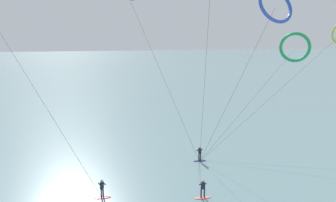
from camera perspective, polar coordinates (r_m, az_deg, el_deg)
name	(u,v)px	position (r m, az deg, el deg)	size (l,w,h in m)	color
sea_water	(132,69)	(112.50, -6.73, 5.90)	(400.00, 200.00, 0.08)	slate
surfer_navy	(200,155)	(33.81, 5.90, -9.86)	(1.40, 0.67, 1.70)	navy
surfer_crimson	(102,190)	(27.48, -12.13, -15.80)	(1.40, 0.70, 1.70)	red
surfer_coral	(203,190)	(27.04, 6.48, -16.09)	(1.40, 0.58, 1.70)	#EA7260
kite_cobalt	(275,6)	(29.87, 19.30, 16.35)	(7.52, 4.98, 17.68)	#2647B7
kite_emerald	(295,47)	(41.85, 22.46, 9.17)	(15.15, 7.29, 13.72)	#199351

